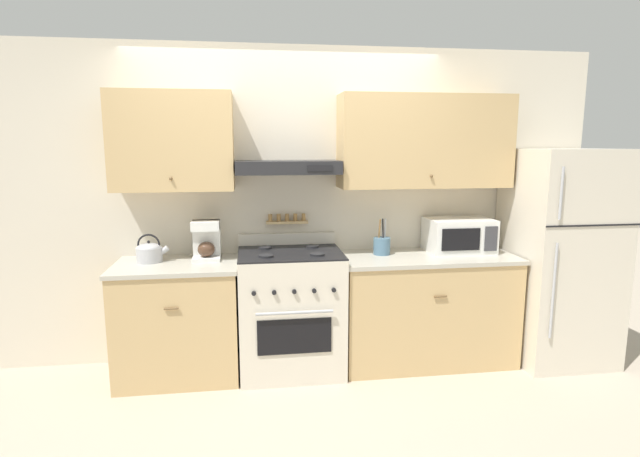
{
  "coord_description": "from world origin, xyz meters",
  "views": [
    {
      "loc": [
        -0.3,
        -3.44,
        1.78
      ],
      "look_at": [
        0.23,
        0.26,
        1.14
      ],
      "focal_mm": 28.0,
      "sensor_mm": 36.0,
      "label": 1
    }
  ],
  "objects_px": {
    "utensil_crock": "(382,245)",
    "stove_range": "(291,311)",
    "microwave": "(459,235)",
    "tea_kettle": "(150,252)",
    "coffee_maker": "(206,240)",
    "refrigerator": "(559,256)"
  },
  "relations": [
    {
      "from": "microwave",
      "to": "utensil_crock",
      "type": "bearing_deg",
      "value": -178.46
    },
    {
      "from": "microwave",
      "to": "utensil_crock",
      "type": "xyz_separation_m",
      "value": [
        -0.66,
        -0.02,
        -0.06
      ]
    },
    {
      "from": "stove_range",
      "to": "refrigerator",
      "type": "height_order",
      "value": "refrigerator"
    },
    {
      "from": "coffee_maker",
      "to": "utensil_crock",
      "type": "height_order",
      "value": "coffee_maker"
    },
    {
      "from": "refrigerator",
      "to": "microwave",
      "type": "height_order",
      "value": "refrigerator"
    },
    {
      "from": "coffee_maker",
      "to": "utensil_crock",
      "type": "relative_size",
      "value": 1.05
    },
    {
      "from": "tea_kettle",
      "to": "microwave",
      "type": "height_order",
      "value": "microwave"
    },
    {
      "from": "microwave",
      "to": "utensil_crock",
      "type": "relative_size",
      "value": 1.79
    },
    {
      "from": "tea_kettle",
      "to": "microwave",
      "type": "xyz_separation_m",
      "value": [
        2.48,
        0.02,
        0.06
      ]
    },
    {
      "from": "tea_kettle",
      "to": "coffee_maker",
      "type": "bearing_deg",
      "value": 3.18
    },
    {
      "from": "stove_range",
      "to": "coffee_maker",
      "type": "distance_m",
      "value": 0.86
    },
    {
      "from": "coffee_maker",
      "to": "tea_kettle",
      "type": "bearing_deg",
      "value": -176.82
    },
    {
      "from": "tea_kettle",
      "to": "coffee_maker",
      "type": "xyz_separation_m",
      "value": [
        0.42,
        0.02,
        0.07
      ]
    },
    {
      "from": "utensil_crock",
      "to": "stove_range",
      "type": "bearing_deg",
      "value": -172.46
    },
    {
      "from": "tea_kettle",
      "to": "coffee_maker",
      "type": "height_order",
      "value": "coffee_maker"
    },
    {
      "from": "stove_range",
      "to": "utensil_crock",
      "type": "height_order",
      "value": "utensil_crock"
    },
    {
      "from": "tea_kettle",
      "to": "microwave",
      "type": "bearing_deg",
      "value": 0.41
    },
    {
      "from": "stove_range",
      "to": "refrigerator",
      "type": "distance_m",
      "value": 2.25
    },
    {
      "from": "microwave",
      "to": "utensil_crock",
      "type": "height_order",
      "value": "utensil_crock"
    },
    {
      "from": "refrigerator",
      "to": "tea_kettle",
      "type": "relative_size",
      "value": 7.01
    },
    {
      "from": "stove_range",
      "to": "microwave",
      "type": "xyz_separation_m",
      "value": [
        1.42,
        0.12,
        0.55
      ]
    },
    {
      "from": "utensil_crock",
      "to": "microwave",
      "type": "bearing_deg",
      "value": 1.54
    }
  ]
}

